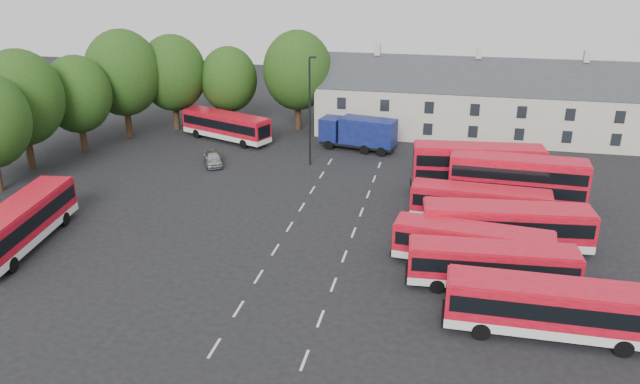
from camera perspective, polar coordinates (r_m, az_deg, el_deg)
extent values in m
plane|color=black|center=(46.43, -3.43, -4.20)|extent=(140.00, 140.00, 0.00)
cube|color=beige|center=(34.99, -9.65, -13.89)|extent=(0.15, 1.80, 0.01)
cube|color=beige|center=(38.08, -7.46, -10.55)|extent=(0.15, 1.80, 0.01)
cube|color=beige|center=(41.34, -5.64, -7.70)|extent=(0.15, 1.80, 0.01)
cube|color=beige|center=(44.71, -4.10, -5.27)|extent=(0.15, 1.80, 0.01)
cube|color=beige|center=(48.18, -2.80, -3.18)|extent=(0.15, 1.80, 0.01)
cube|color=beige|center=(51.72, -1.68, -1.38)|extent=(0.15, 1.80, 0.01)
cube|color=beige|center=(55.33, -0.70, 0.19)|extent=(0.15, 1.80, 0.01)
cube|color=beige|center=(58.99, 0.16, 1.57)|extent=(0.15, 1.80, 0.01)
cube|color=beige|center=(62.69, 0.91, 2.79)|extent=(0.15, 1.80, 0.01)
cube|color=beige|center=(33.69, -1.42, -15.12)|extent=(0.15, 1.80, 0.01)
cube|color=beige|center=(36.89, 0.05, -11.50)|extent=(0.15, 1.80, 0.01)
cube|color=beige|center=(40.24, 1.25, -8.46)|extent=(0.15, 1.80, 0.01)
cube|color=beige|center=(43.70, 2.25, -5.90)|extent=(0.15, 1.80, 0.01)
cube|color=beige|center=(47.24, 3.09, -3.71)|extent=(0.15, 1.80, 0.01)
cube|color=beige|center=(50.85, 3.81, -1.83)|extent=(0.15, 1.80, 0.01)
cube|color=beige|center=(54.52, 4.43, -0.21)|extent=(0.15, 1.80, 0.01)
cube|color=beige|center=(58.23, 4.98, 1.21)|extent=(0.15, 1.80, 0.01)
cube|color=beige|center=(61.97, 5.46, 2.47)|extent=(0.15, 1.80, 0.01)
cylinder|color=black|center=(66.38, -25.06, 3.69)|extent=(0.70, 0.70, 4.20)
ellipsoid|color=#1A370F|center=(65.23, -25.73, 7.76)|extent=(7.92, 7.92, 9.11)
cylinder|color=black|center=(70.01, -20.87, 4.94)|extent=(0.70, 0.70, 3.67)
ellipsoid|color=#1A370F|center=(69.02, -21.33, 8.33)|extent=(6.93, 6.93, 7.97)
cylinder|color=black|center=(73.86, -17.15, 6.49)|extent=(0.70, 0.70, 4.38)
ellipsoid|color=#1A370F|center=(72.79, -17.59, 10.34)|extent=(8.25, 8.25, 9.49)
cylinder|color=black|center=(75.55, -13.02, 7.08)|extent=(0.70, 0.70, 4.02)
ellipsoid|color=#1A370F|center=(74.57, -13.32, 10.55)|extent=(7.59, 7.59, 8.73)
cylinder|color=black|center=(75.13, -8.18, 7.13)|extent=(0.70, 0.70, 3.50)
ellipsoid|color=#1A370F|center=(74.25, -8.34, 10.16)|extent=(6.60, 6.60, 7.59)
cylinder|color=black|center=(73.67, -2.02, 7.32)|extent=(0.70, 0.70, 4.20)
ellipsoid|color=#1A370F|center=(72.63, -2.07, 11.05)|extent=(7.92, 7.92, 9.11)
cube|color=beige|center=(72.42, 13.84, 7.00)|extent=(35.00, 7.00, 5.50)
cube|color=#2D3035|center=(71.82, 14.04, 9.12)|extent=(35.70, 7.13, 7.13)
cube|color=beige|center=(71.57, 5.30, 12.85)|extent=(0.60, 0.90, 1.20)
cube|color=beige|center=(71.12, 14.33, 12.24)|extent=(0.60, 0.90, 1.20)
cube|color=beige|center=(72.35, 23.21, 11.34)|extent=(0.60, 0.90, 1.20)
cube|color=silver|center=(37.26, 20.20, -11.18)|extent=(11.36, 2.63, 0.57)
cube|color=#B70B1E|center=(36.61, 20.45, -9.47)|extent=(11.36, 2.63, 2.01)
cube|color=black|center=(36.58, 20.46, -9.40)|extent=(10.91, 2.69, 0.98)
cube|color=#B70B1E|center=(36.10, 20.67, -8.03)|extent=(11.13, 2.53, 0.12)
cylinder|color=black|center=(36.01, 14.52, -12.22)|extent=(1.03, 0.29, 1.03)
cylinder|color=black|center=(39.13, 25.29, -10.84)|extent=(1.03, 0.29, 1.03)
cube|color=silver|center=(40.94, 15.31, -7.58)|extent=(10.50, 3.06, 0.52)
cube|color=#B70B1E|center=(40.39, 15.48, -6.12)|extent=(10.50, 3.06, 1.84)
cube|color=black|center=(40.37, 15.48, -6.06)|extent=(10.09, 3.09, 0.89)
cube|color=#B70B1E|center=(39.97, 15.61, -4.89)|extent=(10.29, 2.96, 0.11)
cylinder|color=black|center=(39.80, 10.66, -8.46)|extent=(0.96, 0.33, 0.94)
cylinder|color=black|center=(42.57, 19.58, -7.33)|extent=(0.96, 0.33, 0.94)
cube|color=silver|center=(43.22, 13.64, -5.79)|extent=(10.56, 3.50, 0.52)
cube|color=#B70B1E|center=(42.70, 13.77, -4.38)|extent=(10.56, 3.50, 1.84)
cube|color=black|center=(42.68, 13.78, -4.33)|extent=(10.16, 3.51, 0.90)
cube|color=#B70B1E|center=(42.30, 13.89, -3.20)|extent=(10.35, 3.38, 0.11)
cylinder|color=black|center=(42.69, 9.02, -6.17)|extent=(0.97, 0.37, 0.94)
cylinder|color=black|center=(44.24, 18.03, -5.99)|extent=(0.97, 0.37, 0.94)
cube|color=silver|center=(46.25, 16.53, -4.10)|extent=(11.86, 3.79, 0.58)
cube|color=#B70B1E|center=(45.71, 16.71, -2.60)|extent=(11.86, 3.79, 2.07)
cube|color=black|center=(45.69, 16.71, -2.54)|extent=(11.40, 3.81, 1.01)
cube|color=#B70B1E|center=(45.29, 16.85, -1.34)|extent=(11.62, 3.66, 0.13)
cylinder|color=black|center=(44.75, 12.02, -4.95)|extent=(1.08, 0.40, 1.06)
cylinder|color=black|center=(48.25, 20.64, -3.91)|extent=(1.08, 0.40, 1.06)
cube|color=silver|center=(49.92, 14.31, -2.04)|extent=(10.61, 2.99, 0.52)
cube|color=#B70B1E|center=(49.47, 14.43, -0.77)|extent=(10.61, 2.99, 1.86)
cube|color=black|center=(49.45, 14.44, -0.72)|extent=(10.20, 3.02, 0.91)
cube|color=#B70B1E|center=(49.12, 14.53, 0.29)|extent=(10.40, 2.88, 0.11)
cylinder|color=black|center=(49.14, 10.33, -2.42)|extent=(0.97, 0.32, 0.95)
cylinder|color=black|center=(51.13, 18.07, -2.20)|extent=(0.97, 0.32, 0.95)
cube|color=silver|center=(53.59, 17.36, -0.69)|extent=(10.89, 2.91, 0.54)
cube|color=#B70B1E|center=(52.93, 17.58, 1.23)|extent=(10.89, 2.91, 3.29)
cube|color=black|center=(53.14, 17.51, 0.58)|extent=(10.46, 2.95, 0.93)
cube|color=#B70B1E|center=(52.39, 17.79, 2.96)|extent=(10.67, 2.81, 0.12)
cylinder|color=black|center=(52.53, 13.61, -1.06)|extent=(0.99, 0.32, 0.98)
cylinder|color=black|center=(55.05, 20.86, -0.86)|extent=(0.99, 0.32, 0.98)
cube|color=black|center=(52.72, 17.66, 1.88)|extent=(10.46, 2.95, 0.93)
cube|color=silver|center=(55.65, 14.03, 0.50)|extent=(11.13, 3.54, 0.55)
cube|color=#B70B1E|center=(55.01, 14.21, 2.38)|extent=(11.13, 3.54, 3.33)
cube|color=black|center=(55.22, 14.15, 1.75)|extent=(10.70, 3.56, 0.94)
cube|color=#B70B1E|center=(54.49, 14.37, 4.09)|extent=(10.90, 3.42, 0.12)
cylinder|color=black|center=(54.33, 10.49, -0.04)|extent=(1.02, 0.37, 0.99)
cylinder|color=black|center=(57.37, 17.34, 0.49)|extent=(1.02, 0.37, 0.99)
cube|color=black|center=(54.81, 14.27, 3.02)|extent=(10.70, 3.56, 0.94)
cube|color=silver|center=(49.50, -25.47, -3.65)|extent=(4.13, 11.97, 0.59)
cube|color=#B70B1E|center=(49.00, -25.71, -2.23)|extent=(4.13, 11.97, 2.08)
cube|color=black|center=(48.98, -25.72, -2.18)|extent=(4.14, 11.51, 1.01)
cube|color=#B70B1E|center=(48.61, -25.92, -1.05)|extent=(4.00, 11.72, 0.13)
cylinder|color=black|center=(46.15, -26.33, -6.00)|extent=(0.43, 1.10, 1.07)
cylinder|color=black|center=(53.15, -24.62, -2.18)|extent=(0.43, 1.10, 1.07)
cube|color=silver|center=(70.28, -8.55, 5.28)|extent=(11.03, 6.43, 0.55)
cube|color=#B70B1E|center=(69.95, -8.61, 6.25)|extent=(11.03, 6.43, 1.93)
cube|color=black|center=(69.94, -8.61, 6.29)|extent=(10.65, 6.32, 0.94)
cube|color=#B70B1E|center=(69.70, -8.65, 7.06)|extent=(10.79, 6.26, 0.12)
cylinder|color=black|center=(71.95, -11.20, 5.26)|extent=(1.02, 0.63, 0.99)
cylinder|color=black|center=(68.93, -5.76, 4.85)|extent=(1.02, 0.63, 0.99)
cube|color=black|center=(66.38, 3.44, 4.41)|extent=(8.29, 3.71, 0.30)
cube|color=navy|center=(67.06, 1.05, 5.83)|extent=(2.47, 2.86, 2.41)
cube|color=black|center=(67.32, 0.30, 6.21)|extent=(0.53, 2.11, 1.20)
cube|color=navy|center=(65.58, 4.42, 5.54)|extent=(6.11, 3.61, 2.71)
cylinder|color=black|center=(66.41, 0.82, 4.32)|extent=(1.04, 0.48, 1.00)
cylinder|color=black|center=(66.52, 6.25, 4.22)|extent=(1.04, 0.48, 1.00)
imported|color=#ACAEB4|center=(62.50, -9.76, 3.07)|extent=(3.23, 4.30, 1.36)
cylinder|color=black|center=(60.34, -0.94, 7.27)|extent=(0.19, 0.19, 10.56)
cube|color=black|center=(59.28, -0.66, 12.22)|extent=(0.68, 0.42, 0.19)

